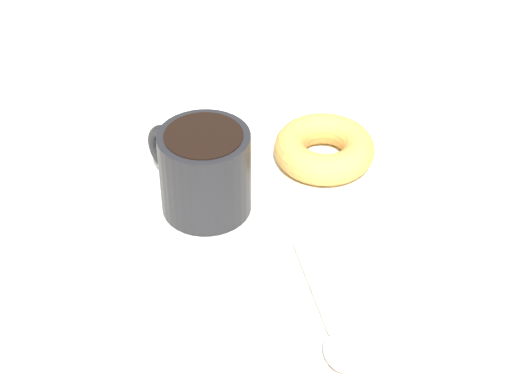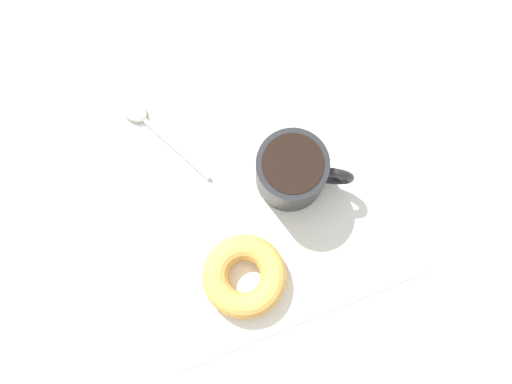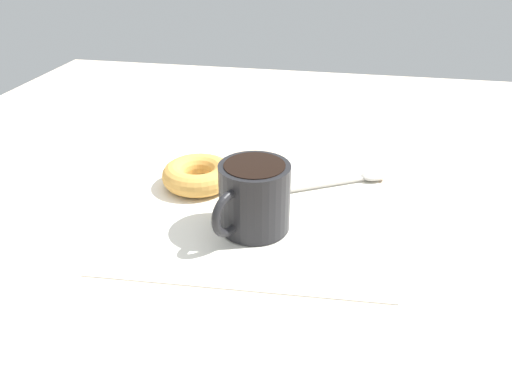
# 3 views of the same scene
# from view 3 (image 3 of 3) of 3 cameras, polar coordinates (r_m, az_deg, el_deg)

# --- Properties ---
(ground_plane) EXTENTS (1.20, 1.20, 0.02)m
(ground_plane) POSITION_cam_3_polar(r_m,az_deg,el_deg) (0.60, 3.04, -2.24)
(ground_plane) COLOR beige
(napkin) EXTENTS (0.31, 0.31, 0.00)m
(napkin) POSITION_cam_3_polar(r_m,az_deg,el_deg) (0.59, 0.00, -1.84)
(napkin) COLOR white
(napkin) RESTS_ON ground_plane
(coffee_cup) EXTENTS (0.08, 0.10, 0.08)m
(coffee_cup) POSITION_cam_3_polar(r_m,az_deg,el_deg) (0.53, -0.30, -0.49)
(coffee_cup) COLOR black
(coffee_cup) RESTS_ON napkin
(donut) EXTENTS (0.09, 0.09, 0.03)m
(donut) POSITION_cam_3_polar(r_m,az_deg,el_deg) (0.63, -6.62, 1.97)
(donut) COLOR gold
(donut) RESTS_ON napkin
(spoon) EXTENTS (0.13, 0.08, 0.01)m
(spoon) POSITION_cam_3_polar(r_m,az_deg,el_deg) (0.66, 11.87, 1.57)
(spoon) COLOR #B7B2A8
(spoon) RESTS_ON napkin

